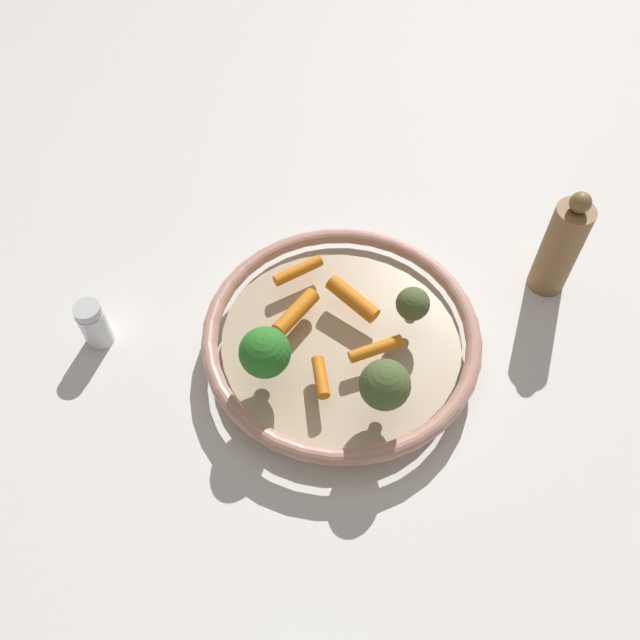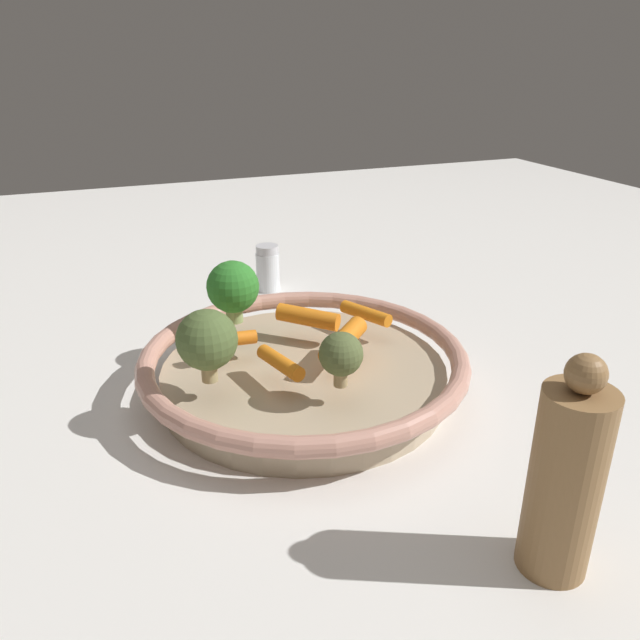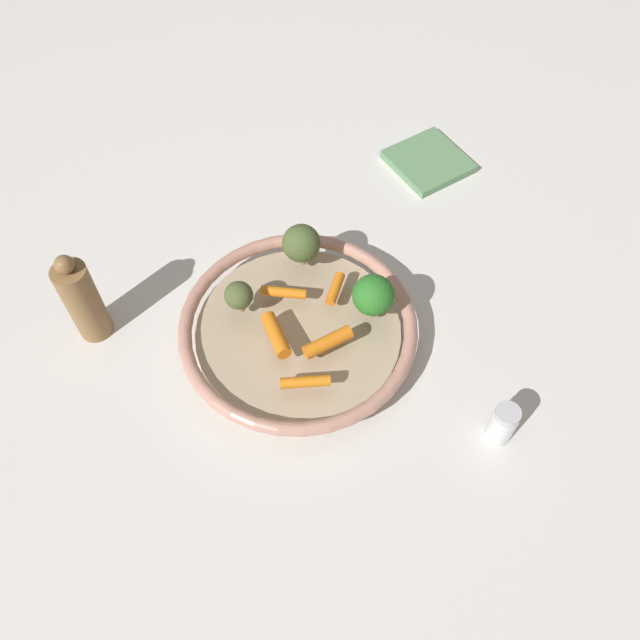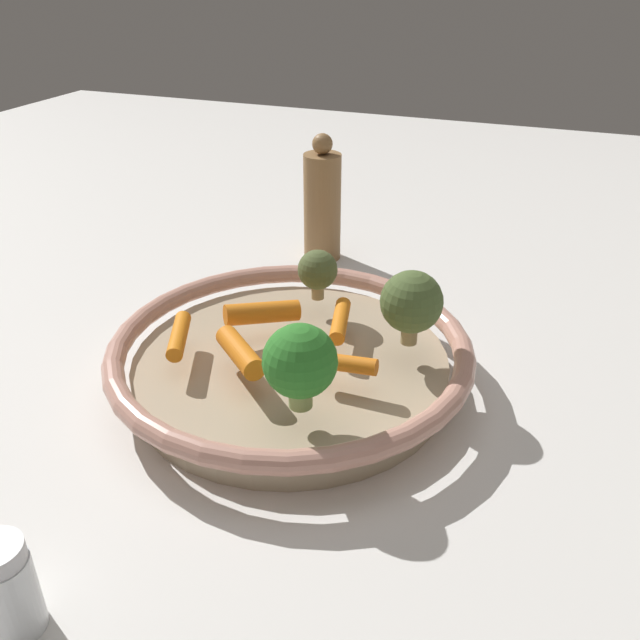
# 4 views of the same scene
# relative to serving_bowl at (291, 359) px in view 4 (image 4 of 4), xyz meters

# --- Properties ---
(ground_plane) EXTENTS (2.23, 2.23, 0.00)m
(ground_plane) POSITION_rel_serving_bowl_xyz_m (0.00, 0.00, -0.03)
(ground_plane) COLOR silver
(serving_bowl) EXTENTS (0.33, 0.33, 0.05)m
(serving_bowl) POSITION_rel_serving_bowl_xyz_m (0.00, 0.00, 0.00)
(serving_bowl) COLOR tan
(serving_bowl) RESTS_ON ground_plane
(baby_carrot_near_rim) EXTENTS (0.05, 0.02, 0.02)m
(baby_carrot_near_rim) POSITION_rel_serving_bowl_xyz_m (0.06, -0.03, 0.03)
(baby_carrot_near_rim) COLOR orange
(baby_carrot_near_rim) RESTS_ON serving_bowl
(baby_carrot_right) EXTENTS (0.03, 0.06, 0.02)m
(baby_carrot_right) POSITION_rel_serving_bowl_xyz_m (0.03, 0.03, 0.03)
(baby_carrot_right) COLOR orange
(baby_carrot_right) RESTS_ON serving_bowl
(baby_carrot_center) EXTENTS (0.04, 0.06, 0.02)m
(baby_carrot_center) POSITION_rel_serving_bowl_xyz_m (-0.09, -0.04, 0.03)
(baby_carrot_center) COLOR orange
(baby_carrot_center) RESTS_ON serving_bowl
(baby_carrot_left) EXTENTS (0.06, 0.06, 0.02)m
(baby_carrot_left) POSITION_rel_serving_bowl_xyz_m (-0.02, -0.05, 0.03)
(baby_carrot_left) COLOR orange
(baby_carrot_left) RESTS_ON serving_bowl
(baby_carrot_back) EXTENTS (0.07, 0.06, 0.03)m
(baby_carrot_back) POSITION_rel_serving_bowl_xyz_m (-0.04, 0.02, 0.03)
(baby_carrot_back) COLOR orange
(baby_carrot_back) RESTS_ON serving_bowl
(broccoli_floret_small) EXTENTS (0.04, 0.04, 0.05)m
(broccoli_floret_small) POSITION_rel_serving_bowl_xyz_m (-0.01, 0.08, 0.05)
(broccoli_floret_small) COLOR tan
(broccoli_floret_small) RESTS_ON serving_bowl
(broccoli_floret_mid) EXTENTS (0.06, 0.06, 0.07)m
(broccoli_floret_mid) POSITION_rel_serving_bowl_xyz_m (0.05, -0.09, 0.06)
(broccoli_floret_mid) COLOR #93AD66
(broccoli_floret_mid) RESTS_ON serving_bowl
(broccoli_floret_edge) EXTENTS (0.05, 0.05, 0.07)m
(broccoli_floret_edge) POSITION_rel_serving_bowl_xyz_m (0.10, 0.03, 0.06)
(broccoli_floret_edge) COLOR tan
(broccoli_floret_edge) RESTS_ON serving_bowl
(salt_shaker) EXTENTS (0.03, 0.03, 0.07)m
(salt_shaker) POSITION_rel_serving_bowl_xyz_m (-0.05, -0.29, 0.01)
(salt_shaker) COLOR silver
(salt_shaker) RESTS_ON ground_plane
(pepper_mill) EXTENTS (0.05, 0.05, 0.16)m
(pepper_mill) POSITION_rel_serving_bowl_xyz_m (-0.08, 0.28, 0.05)
(pepper_mill) COLOR olive
(pepper_mill) RESTS_ON ground_plane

